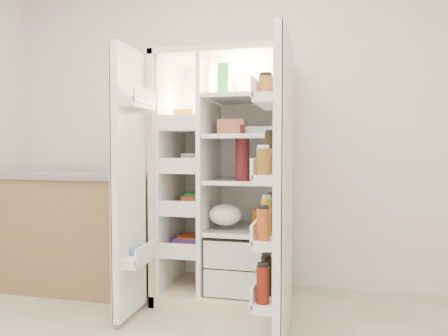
# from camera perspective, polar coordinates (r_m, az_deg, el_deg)

# --- Properties ---
(wall_back) EXTENTS (4.00, 0.02, 2.70)m
(wall_back) POSITION_cam_1_polar(r_m,az_deg,el_deg) (3.54, 1.96, 6.40)
(wall_back) COLOR white
(wall_back) RESTS_ON floor
(refrigerator) EXTENTS (0.92, 0.70, 1.80)m
(refrigerator) POSITION_cam_1_polar(r_m,az_deg,el_deg) (3.22, 0.51, -3.99)
(refrigerator) COLOR beige
(refrigerator) RESTS_ON floor
(freezer_door) EXTENTS (0.15, 0.40, 1.72)m
(freezer_door) POSITION_cam_1_polar(r_m,az_deg,el_deg) (2.81, -12.60, -2.00)
(freezer_door) COLOR white
(freezer_door) RESTS_ON floor
(fridge_door) EXTENTS (0.17, 0.58, 1.72)m
(fridge_door) POSITION_cam_1_polar(r_m,az_deg,el_deg) (2.45, 7.51, -3.01)
(fridge_door) COLOR white
(fridge_door) RESTS_ON floor
(kitchen_counter) EXTENTS (1.28, 0.68, 0.93)m
(kitchen_counter) POSITION_cam_1_polar(r_m,az_deg,el_deg) (3.64, -18.49, -7.81)
(kitchen_counter) COLOR olive
(kitchen_counter) RESTS_ON floor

